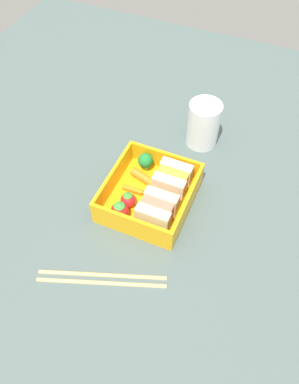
# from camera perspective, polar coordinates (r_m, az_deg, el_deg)

# --- Properties ---
(ground_plane) EXTENTS (1.20, 1.20, 0.02)m
(ground_plane) POSITION_cam_1_polar(r_m,az_deg,el_deg) (0.69, 0.00, -1.85)
(ground_plane) COLOR #4B5C5A
(bento_tray) EXTENTS (0.16, 0.15, 0.01)m
(bento_tray) POSITION_cam_1_polar(r_m,az_deg,el_deg) (0.68, 0.00, -1.07)
(bento_tray) COLOR #EBA512
(bento_tray) RESTS_ON ground_plane
(bento_rim) EXTENTS (0.16, 0.15, 0.04)m
(bento_rim) POSITION_cam_1_polar(r_m,az_deg,el_deg) (0.66, 0.00, 0.26)
(bento_rim) COLOR #EBA512
(bento_rim) RESTS_ON bento_tray
(sandwich_left) EXTENTS (0.06, 0.06, 0.05)m
(sandwich_left) POSITION_cam_1_polar(r_m,az_deg,el_deg) (0.67, 3.50, 1.85)
(sandwich_left) COLOR beige
(sandwich_left) RESTS_ON bento_tray
(sandwich_center_left) EXTENTS (0.06, 0.06, 0.05)m
(sandwich_center_left) POSITION_cam_1_polar(r_m,az_deg,el_deg) (0.63, 1.17, -2.81)
(sandwich_center_left) COLOR beige
(sandwich_center_left) RESTS_ON bento_tray
(broccoli_floret) EXTENTS (0.03, 0.03, 0.04)m
(broccoli_floret) POSITION_cam_1_polar(r_m,az_deg,el_deg) (0.70, -0.63, 4.76)
(broccoli_floret) COLOR #93CF5D
(broccoli_floret) RESTS_ON bento_tray
(carrot_stick_far_left) EXTENTS (0.03, 0.05, 0.02)m
(carrot_stick_far_left) POSITION_cam_1_polar(r_m,az_deg,el_deg) (0.69, -1.00, 2.24)
(carrot_stick_far_left) COLOR orange
(carrot_stick_far_left) RESTS_ON bento_tray
(carrot_stick_left) EXTENTS (0.01, 0.04, 0.01)m
(carrot_stick_left) POSITION_cam_1_polar(r_m,az_deg,el_deg) (0.68, -2.41, 0.59)
(carrot_stick_left) COLOR orange
(carrot_stick_left) RESTS_ON bento_tray
(strawberry_left) EXTENTS (0.03, 0.03, 0.03)m
(strawberry_left) POSITION_cam_1_polar(r_m,az_deg,el_deg) (0.65, -3.28, -1.18)
(strawberry_left) COLOR red
(strawberry_left) RESTS_ON bento_tray
(strawberry_far_left) EXTENTS (0.03, 0.03, 0.04)m
(strawberry_far_left) POSITION_cam_1_polar(r_m,az_deg,el_deg) (0.64, -4.55, -2.88)
(strawberry_far_left) COLOR red
(strawberry_far_left) RESTS_ON bento_tray
(chopstick_pair) EXTENTS (0.09, 0.20, 0.01)m
(chopstick_pair) POSITION_cam_1_polar(r_m,az_deg,el_deg) (0.61, -7.28, -12.88)
(chopstick_pair) COLOR tan
(chopstick_pair) RESTS_ON ground_plane
(drinking_glass) EXTENTS (0.06, 0.06, 0.09)m
(drinking_glass) POSITION_cam_1_polar(r_m,az_deg,el_deg) (0.76, 8.21, 10.19)
(drinking_glass) COLOR white
(drinking_glass) RESTS_ON ground_plane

